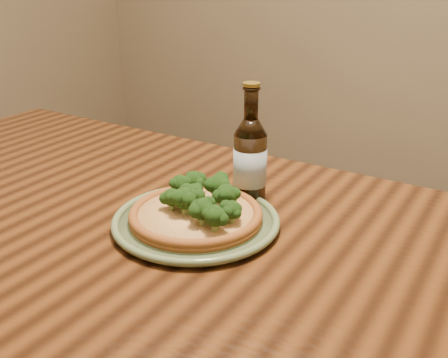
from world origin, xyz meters
The scene contains 4 objects.
table centered at (0.00, 0.10, 0.66)m, with size 1.60×0.90×0.75m.
plate centered at (0.10, 0.15, 0.76)m, with size 0.30×0.30×0.02m.
pizza centered at (0.10, 0.15, 0.78)m, with size 0.24×0.24×0.07m.
beer_bottle centered at (0.12, 0.30, 0.84)m, with size 0.07×0.07×0.24m.
Camera 1 is at (0.58, -0.54, 1.20)m, focal length 42.00 mm.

